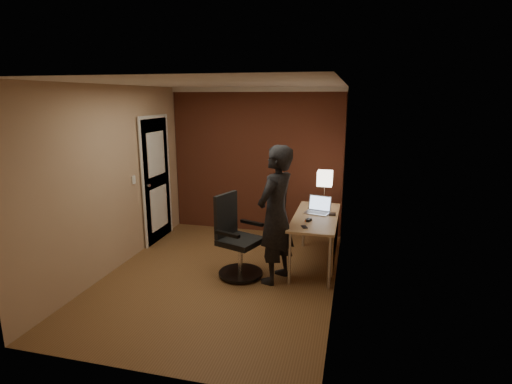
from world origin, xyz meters
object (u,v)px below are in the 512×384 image
at_px(phone, 304,227).
at_px(wallet, 332,214).
at_px(laptop, 318,208).
at_px(person, 276,215).
at_px(mouse, 308,220).
at_px(office_chair, 236,241).
at_px(desk, 321,225).
at_px(desk_lamp, 325,179).

bearing_deg(phone, wallet, 39.18).
height_order(laptop, person, person).
xyz_separation_m(mouse, person, (-0.38, -0.34, 0.14)).
bearing_deg(office_chair, laptop, 37.39).
relative_size(desk, wallet, 13.64).
relative_size(desk, laptop, 3.94).
bearing_deg(desk_lamp, office_chair, -132.27).
bearing_deg(mouse, wallet, 71.42).
distance_m(wallet, office_chair, 1.41).
bearing_deg(laptop, phone, -98.67).
xyz_separation_m(desk_lamp, mouse, (-0.13, -0.84, -0.40)).
bearing_deg(person, phone, 121.50).
relative_size(office_chair, person, 0.61).
bearing_deg(laptop, office_chair, -142.61).
distance_m(desk, person, 0.85).
bearing_deg(mouse, desk, 80.65).
relative_size(phone, office_chair, 0.11).
relative_size(mouse, wallet, 0.91).
bearing_deg(wallet, person, -133.20).
relative_size(laptop, wallet, 3.46).
bearing_deg(desk, wallet, 36.20).
height_order(phone, wallet, wallet).
relative_size(desk_lamp, laptop, 1.40).
xyz_separation_m(mouse, wallet, (0.29, 0.37, -0.01)).
bearing_deg(person, mouse, 151.49).
height_order(wallet, person, person).
bearing_deg(laptop, mouse, -101.08).
height_order(laptop, wallet, laptop).
relative_size(desk, phone, 13.04).
distance_m(desk, phone, 0.57).
height_order(desk_lamp, mouse, desk_lamp).
bearing_deg(mouse, office_chair, -141.50).
xyz_separation_m(laptop, office_chair, (-1.00, -0.76, -0.31)).
distance_m(desk, desk_lamp, 0.79).
distance_m(mouse, phone, 0.26).
xyz_separation_m(laptop, wallet, (0.20, -0.08, -0.05)).
xyz_separation_m(mouse, phone, (-0.02, -0.26, -0.01)).
bearing_deg(laptop, person, -120.55).
height_order(desk_lamp, laptop, desk_lamp).
distance_m(phone, person, 0.39).
height_order(mouse, phone, mouse).
distance_m(mouse, person, 0.53).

